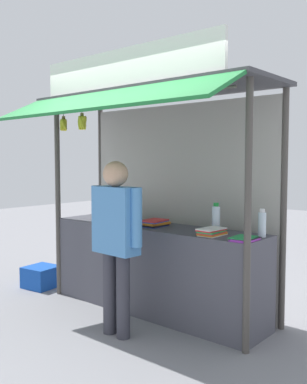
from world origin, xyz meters
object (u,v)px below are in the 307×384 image
at_px(water_bottle_mid_right, 133,210).
at_px(magazine_stack_front_left, 154,223).
at_px(magazine_stack_right, 212,232).
at_px(banana_bunch_leftmost, 64,125).
at_px(water_bottle_far_left, 262,224).
at_px(magazine_stack_mid_left, 125,220).
at_px(plastic_crate, 42,277).
at_px(water_bottle_front_right, 109,208).
at_px(magazine_stack_back_right, 245,239).
at_px(banana_bunch_inner_left, 82,123).
at_px(water_bottle_rear_center, 216,218).
at_px(vendor_person, 116,232).

height_order(water_bottle_mid_right, magazine_stack_front_left, water_bottle_mid_right).
distance_m(magazine_stack_right, banana_bunch_leftmost, 2.06).
bearing_deg(water_bottle_far_left, magazine_stack_mid_left, -172.92).
bearing_deg(magazine_stack_mid_left, magazine_stack_right, -1.68).
bearing_deg(plastic_crate, magazine_stack_mid_left, 8.38).
distance_m(water_bottle_front_right, magazine_stack_back_right, 1.88).
height_order(water_bottle_mid_right, banana_bunch_inner_left, banana_bunch_inner_left).
bearing_deg(magazine_stack_front_left, banana_bunch_leftmost, -161.06).
height_order(water_bottle_far_left, water_bottle_rear_center, water_bottle_rear_center).
bearing_deg(banana_bunch_leftmost, vendor_person, -16.28).
height_order(water_bottle_front_right, magazine_stack_right, water_bottle_front_right).
relative_size(water_bottle_far_left, water_bottle_mid_right, 0.96).
bearing_deg(banana_bunch_inner_left, water_bottle_far_left, 15.11).
distance_m(water_bottle_mid_right, plastic_crate, 1.53).
xyz_separation_m(water_bottle_mid_right, magazine_stack_right, (1.22, -0.26, -0.09)).
bearing_deg(water_bottle_far_left, water_bottle_rear_center, -176.20).
relative_size(water_bottle_far_left, magazine_stack_back_right, 0.94).
bearing_deg(water_bottle_far_left, water_bottle_front_right, -178.54).
relative_size(water_bottle_rear_center, magazine_stack_right, 0.98).
xyz_separation_m(magazine_stack_right, magazine_stack_mid_left, (-1.13, 0.03, 0.00)).
bearing_deg(magazine_stack_mid_left, magazine_stack_front_left, 6.14).
bearing_deg(magazine_stack_right, water_bottle_far_left, 30.10).
height_order(water_bottle_mid_right, vendor_person, vendor_person).
height_order(water_bottle_rear_center, water_bottle_mid_right, water_bottle_rear_center).
height_order(water_bottle_mid_right, banana_bunch_leftmost, banana_bunch_leftmost).
xyz_separation_m(water_bottle_rear_center, magazine_stack_right, (0.08, -0.19, -0.10)).
distance_m(water_bottle_rear_center, magazine_stack_right, 0.23).
xyz_separation_m(banana_bunch_inner_left, plastic_crate, (-0.95, 0.12, -1.84)).
height_order(banana_bunch_leftmost, vendor_person, banana_bunch_leftmost).
relative_size(water_bottle_far_left, magazine_stack_mid_left, 0.80).
bearing_deg(water_bottle_far_left, plastic_crate, -172.33).
xyz_separation_m(water_bottle_far_left, magazine_stack_back_right, (-0.02, -0.27, -0.10)).
xyz_separation_m(banana_bunch_leftmost, plastic_crate, (-0.64, 0.12, -1.84)).
relative_size(water_bottle_front_right, magazine_stack_front_left, 0.89).
bearing_deg(water_bottle_mid_right, magazine_stack_back_right, -11.00).
bearing_deg(water_bottle_mid_right, magazine_stack_mid_left, -67.03).
bearing_deg(magazine_stack_right, magazine_stack_mid_left, 178.32).
xyz_separation_m(magazine_stack_front_left, vendor_person, (0.13, -0.68, 0.01)).
bearing_deg(water_bottle_far_left, magazine_stack_back_right, -94.81).
bearing_deg(water_bottle_rear_center, water_bottle_front_right, -179.29).
xyz_separation_m(water_bottle_mid_right, magazine_stack_mid_left, (0.10, -0.23, -0.08)).
xyz_separation_m(water_bottle_rear_center, banana_bunch_leftmost, (-1.68, -0.46, 0.94)).
bearing_deg(magazine_stack_mid_left, vendor_person, -51.22).
height_order(banana_bunch_inner_left, vendor_person, banana_bunch_inner_left).
xyz_separation_m(banana_bunch_inner_left, banana_bunch_leftmost, (-0.31, -0.00, -0.00)).
xyz_separation_m(magazine_stack_back_right, banana_bunch_inner_left, (-1.81, -0.23, 1.05)).
bearing_deg(magazine_stack_front_left, magazine_stack_right, -5.73).
bearing_deg(banana_bunch_inner_left, water_bottle_rear_center, 18.67).
relative_size(water_bottle_far_left, vendor_person, 0.16).
distance_m(water_bottle_mid_right, magazine_stack_front_left, 0.52).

